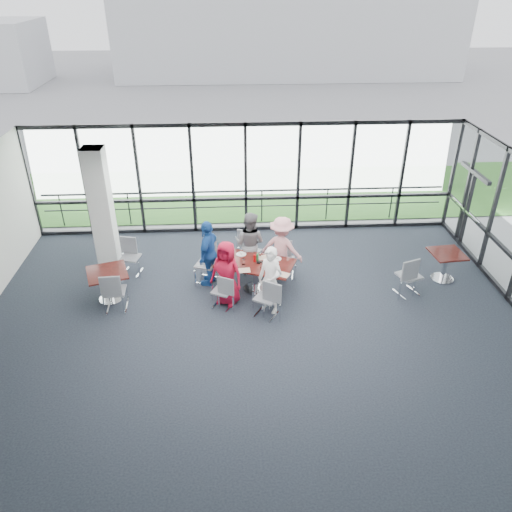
{
  "coord_description": "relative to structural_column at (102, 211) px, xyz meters",
  "views": [
    {
      "loc": [
        -0.46,
        -8.34,
        6.7
      ],
      "look_at": [
        0.09,
        1.46,
        1.1
      ],
      "focal_mm": 35.0,
      "sensor_mm": 36.0,
      "label": 1
    }
  ],
  "objects": [
    {
      "name": "main_table",
      "position": [
        3.69,
        -1.24,
        -0.99
      ],
      "size": [
        2.01,
        1.57,
        0.75
      ],
      "rotation": [
        0.0,
        0.0,
        -0.38
      ],
      "color": "#36120F",
      "rests_on": "ground"
    },
    {
      "name": "ceiling",
      "position": [
        3.6,
        -3.0,
        1.6
      ],
      "size": [
        12.0,
        10.0,
        0.04
      ],
      "primitive_type": "cube",
      "color": "white",
      "rests_on": "ground"
    },
    {
      "name": "diner_far_right",
      "position": [
        4.37,
        -0.71,
        -0.78
      ],
      "size": [
        1.19,
        0.96,
        1.64
      ],
      "primitive_type": "imported",
      "rotation": [
        0.0,
        0.0,
        2.68
      ],
      "color": "pink",
      "rests_on": "ground"
    },
    {
      "name": "plate_fr",
      "position": [
        4.21,
        -1.1,
        -0.84
      ],
      "size": [
        0.24,
        0.24,
        0.01
      ],
      "primitive_type": "cylinder",
      "color": "white",
      "rests_on": "main_table"
    },
    {
      "name": "chair_main_end",
      "position": [
        2.5,
        -0.78,
        -1.13
      ],
      "size": [
        0.59,
        0.59,
        0.93
      ],
      "primitive_type": null,
      "rotation": [
        0.0,
        0.0,
        -1.93
      ],
      "color": "gray",
      "rests_on": "ground"
    },
    {
      "name": "guard_rail",
      "position": [
        3.6,
        2.6,
        -1.1
      ],
      "size": [
        12.0,
        0.06,
        0.06
      ],
      "primitive_type": "cylinder",
      "rotation": [
        0.0,
        1.57,
        0.0
      ],
      "color": "#2D2D33",
      "rests_on": "ground"
    },
    {
      "name": "ketchup_bottle",
      "position": [
        3.68,
        -1.19,
        -0.76
      ],
      "size": [
        0.06,
        0.06,
        0.18
      ],
      "primitive_type": "cylinder",
      "color": "#B10306",
      "rests_on": "main_table"
    },
    {
      "name": "curtain_wall_back",
      "position": [
        3.6,
        2.0,
        0.0
      ],
      "size": [
        12.0,
        0.1,
        3.2
      ],
      "primitive_type": "cube",
      "color": "white",
      "rests_on": "ground"
    },
    {
      "name": "diner_far_left",
      "position": [
        3.6,
        -0.43,
        -0.77
      ],
      "size": [
        0.94,
        0.8,
        1.66
      ],
      "primitive_type": "imported",
      "rotation": [
        0.0,
        0.0,
        2.7
      ],
      "color": "slate",
      "rests_on": "ground"
    },
    {
      "name": "green_bottle",
      "position": [
        3.75,
        -1.19,
        -0.75
      ],
      "size": [
        0.05,
        0.05,
        0.2
      ],
      "primitive_type": "cylinder",
      "color": "#196A31",
      "rests_on": "main_table"
    },
    {
      "name": "chair_spare_r",
      "position": [
        7.3,
        -1.62,
        -1.1
      ],
      "size": [
        0.63,
        0.63,
        1.0
      ],
      "primitive_type": null,
      "rotation": [
        0.0,
        0.0,
        0.36
      ],
      "color": "gray",
      "rests_on": "ground"
    },
    {
      "name": "menu_a",
      "position": [
        3.4,
        -1.58,
        -0.85
      ],
      "size": [
        0.33,
        0.24,
        0.0
      ],
      "primitive_type": "cube",
      "rotation": [
        0.0,
        0.0,
        0.08
      ],
      "color": "beige",
      "rests_on": "main_table"
    },
    {
      "name": "side_table_right",
      "position": [
        8.4,
        -1.04,
        -0.98
      ],
      "size": [
        0.85,
        0.85,
        0.75
      ],
      "rotation": [
        0.0,
        0.0,
        0.1
      ],
      "color": "#36120F",
      "rests_on": "ground"
    },
    {
      "name": "condiment_caddy",
      "position": [
        3.77,
        -1.27,
        -0.83
      ],
      "size": [
        0.1,
        0.07,
        0.04
      ],
      "primitive_type": "cube",
      "color": "black",
      "rests_on": "main_table"
    },
    {
      "name": "tumbler_b",
      "position": [
        3.83,
        -1.48,
        -0.78
      ],
      "size": [
        0.07,
        0.07,
        0.15
      ],
      "primitive_type": "cylinder",
      "color": "white",
      "rests_on": "main_table"
    },
    {
      "name": "hangar_main",
      "position": [
        7.6,
        29.0,
        1.4
      ],
      "size": [
        24.0,
        10.0,
        6.0
      ],
      "primitive_type": "cube",
      "color": "#B8B9BE",
      "rests_on": "ground"
    },
    {
      "name": "tumbler_a",
      "position": [
        3.41,
        -1.32,
        -0.78
      ],
      "size": [
        0.07,
        0.07,
        0.15
      ],
      "primitive_type": "cylinder",
      "color": "white",
      "rests_on": "main_table"
    },
    {
      "name": "plate_fl",
      "position": [
        3.37,
        -0.84,
        -0.84
      ],
      "size": [
        0.24,
        0.24,
        0.01
      ],
      "primitive_type": "cylinder",
      "color": "white",
      "rests_on": "main_table"
    },
    {
      "name": "diner_near_left",
      "position": [
        3.02,
        -1.74,
        -0.82
      ],
      "size": [
        0.91,
        0.8,
        1.56
      ],
      "primitive_type": "imported",
      "rotation": [
        0.0,
        0.0,
        -0.48
      ],
      "color": "#A90D27",
      "rests_on": "ground"
    },
    {
      "name": "tumbler_d",
      "position": [
        3.07,
        -1.11,
        -0.79
      ],
      "size": [
        0.06,
        0.06,
        0.13
      ],
      "primitive_type": "cylinder",
      "color": "white",
      "rests_on": "main_table"
    },
    {
      "name": "exit_door",
      "position": [
        9.6,
        0.75,
        -0.55
      ],
      "size": [
        0.12,
        1.6,
        2.1
      ],
      "primitive_type": "cube",
      "color": "black",
      "rests_on": "ground"
    },
    {
      "name": "apron",
      "position": [
        3.6,
        7.0,
        -1.62
      ],
      "size": [
        80.0,
        70.0,
        0.02
      ],
      "primitive_type": "cube",
      "color": "gray",
      "rests_on": "ground"
    },
    {
      "name": "chair_main_fr",
      "position": [
        4.49,
        -0.65,
        -1.16
      ],
      "size": [
        0.5,
        0.5,
        0.88
      ],
      "primitive_type": null,
      "rotation": [
        0.0,
        0.0,
        2.97
      ],
      "color": "gray",
      "rests_on": "ground"
    },
    {
      "name": "structural_column",
      "position": [
        0.0,
        0.0,
        0.0
      ],
      "size": [
        0.5,
        0.5,
        3.2
      ],
      "primitive_type": "cube",
      "color": "white",
      "rests_on": "ground"
    },
    {
      "name": "chair_main_fl",
      "position": [
        3.61,
        -0.27,
        -1.11
      ],
      "size": [
        0.64,
        0.64,
        0.98
      ],
      "primitive_type": null,
      "rotation": [
        0.0,
        0.0,
        2.68
      ],
      "color": "gray",
      "rests_on": "ground"
    },
    {
      "name": "diner_near_right",
      "position": [
        3.98,
        -2.11,
        -0.8
      ],
      "size": [
        0.72,
        0.68,
        1.59
      ],
      "primitive_type": "imported",
      "rotation": [
        0.0,
        0.0,
        -0.62
      ],
      "color": "white",
      "rests_on": "ground"
    },
    {
      "name": "chair_spare_lb",
      "position": [
        0.59,
        -0.31,
        -1.15
      ],
      "size": [
        0.53,
        0.53,
        0.91
      ],
      "primitive_type": null,
      "rotation": [
        0.0,
        0.0,
        2.92
      ],
      "color": "gray",
      "rests_on": "ground"
    },
    {
      "name": "plate_nl",
      "position": [
        3.07,
        -1.38,
        -0.84
      ],
      "size": [
        0.25,
        0.25,
        0.01
      ],
      "primitive_type": "cylinder",
      "color": "white",
      "rests_on": "main_table"
    },
    {
      "name": "chair_main_nr",
      "position": [
        3.88,
        -2.3,
        -1.13
      ],
      "size": [
        0.63,
        0.63,
        0.94
      ],
      "primitive_type": null,
      "rotation": [
        0.0,
        0.0,
        -0.54
      ],
      "color": "gray",
      "rests_on": "ground"
    },
    {
      "name": "floor",
      "position": [
        3.6,
        -3.0,
        -1.61
      ],
      "size": [
        12.0,
        10.0,
        0.02
      ],
      "primitive_type": "cube",
      "color": "black",
      "rests_on": "ground"
    },
    {
      "name": "chair_spare_la",
      "position": [
        0.5,
        -1.87,
        -1.12
      ],
      "size": [
        0.5,
        0.5,
        0.97
      ],
      "primitive_type": null,
      "rotation": [
        0.0,
        0.0,
        0.05
      ],
      "color": "gray",
      "rests_on": "ground"
    },
    {
      "name": "plate_end",
      "position": [
        2.97,
        -0.98,
        -0.84
      ],
      "size": [
        0.26,
        0.26,
        0.01
      ],
      "primitive_type": "cylinder",
      "color": "white",
      "rests_on": "main_table"
    },
    {
      "name": "menu_b",
      "position": [
        4.28,
        -1.8,
        -0.85
      ],
      "size": [
        0.39,
        0.35,
        0.0
      ],
      "primitive_type": "cube",
      "rotation": [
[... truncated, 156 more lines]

